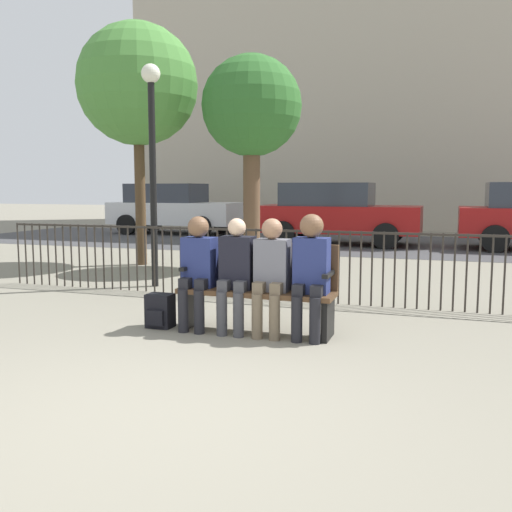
# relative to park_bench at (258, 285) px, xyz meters

# --- Properties ---
(ground_plane) EXTENTS (80.00, 80.00, 0.00)m
(ground_plane) POSITION_rel_park_bench_xyz_m (0.00, -2.29, -0.49)
(ground_plane) COLOR gray
(park_bench) EXTENTS (1.63, 0.45, 0.92)m
(park_bench) POSITION_rel_park_bench_xyz_m (0.00, 0.00, 0.00)
(park_bench) COLOR #4C331E
(park_bench) RESTS_ON ground
(seated_person_0) EXTENTS (0.34, 0.39, 1.20)m
(seated_person_0) POSITION_rel_park_bench_xyz_m (-0.63, -0.13, 0.19)
(seated_person_0) COLOR black
(seated_person_0) RESTS_ON ground
(seated_person_1) EXTENTS (0.34, 0.39, 1.18)m
(seated_person_1) POSITION_rel_park_bench_xyz_m (-0.20, -0.13, 0.17)
(seated_person_1) COLOR #3D3D42
(seated_person_1) RESTS_ON ground
(seated_person_2) EXTENTS (0.34, 0.39, 1.19)m
(seated_person_2) POSITION_rel_park_bench_xyz_m (0.18, -0.13, 0.18)
(seated_person_2) COLOR brown
(seated_person_2) RESTS_ON ground
(seated_person_3) EXTENTS (0.34, 0.39, 1.24)m
(seated_person_3) POSITION_rel_park_bench_xyz_m (0.58, -0.13, 0.21)
(seated_person_3) COLOR black
(seated_person_3) RESTS_ON ground
(backpack) EXTENTS (0.27, 0.24, 0.36)m
(backpack) POSITION_rel_park_bench_xyz_m (-1.05, -0.19, -0.31)
(backpack) COLOR black
(backpack) RESTS_ON ground
(fence_railing) EXTENTS (9.01, 0.03, 0.95)m
(fence_railing) POSITION_rel_park_bench_xyz_m (-0.02, 1.65, 0.07)
(fence_railing) COLOR #2D2823
(fence_railing) RESTS_ON ground
(tree_0) EXTENTS (2.28, 2.28, 4.56)m
(tree_0) POSITION_rel_park_bench_xyz_m (-3.79, 4.20, 2.92)
(tree_0) COLOR #4C3823
(tree_0) RESTS_ON ground
(tree_1) EXTENTS (1.82, 1.82, 3.88)m
(tree_1) POSITION_rel_park_bench_xyz_m (-1.60, 4.44, 2.41)
(tree_1) COLOR brown
(tree_1) RESTS_ON ground
(lamp_post) EXTENTS (0.28, 0.28, 3.29)m
(lamp_post) POSITION_rel_park_bench_xyz_m (-2.35, 2.09, 1.72)
(lamp_post) COLOR black
(lamp_post) RESTS_ON ground
(street_surface) EXTENTS (24.00, 6.00, 0.01)m
(street_surface) POSITION_rel_park_bench_xyz_m (0.00, 9.71, -0.49)
(street_surface) COLOR #3D3D3F
(street_surface) RESTS_ON ground
(parked_car_1) EXTENTS (4.20, 1.94, 1.62)m
(parked_car_1) POSITION_rel_park_bench_xyz_m (-6.63, 11.18, 0.35)
(parked_car_1) COLOR silver
(parked_car_1) RESTS_ON ground
(parked_car_2) EXTENTS (4.20, 1.94, 1.62)m
(parked_car_2) POSITION_rel_park_bench_xyz_m (-0.97, 9.44, 0.35)
(parked_car_2) COLOR maroon
(parked_car_2) RESTS_ON ground
(building_facade) EXTENTS (20.00, 6.00, 15.27)m
(building_facade) POSITION_rel_park_bench_xyz_m (0.00, 17.71, 7.14)
(building_facade) COLOR #B2A893
(building_facade) RESTS_ON ground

